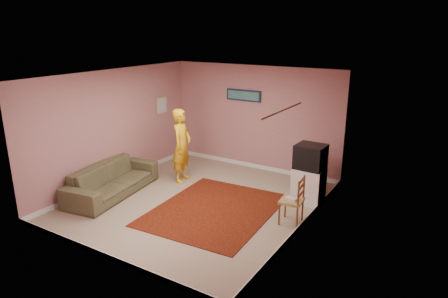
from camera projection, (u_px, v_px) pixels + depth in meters
The scene contains 26 objects.
ground at pixel (198, 202), 8.28m from camera, with size 5.00×5.00×0.00m, color tan.
wall_back at pixel (254, 118), 9.93m from camera, with size 4.50×0.02×2.60m, color #AB7075.
wall_front at pixel (98, 181), 5.86m from camera, with size 4.50×0.02×2.60m, color #AB7075.
wall_left at pixel (115, 127), 9.02m from camera, with size 0.02×5.00×2.60m, color #AB7075.
wall_right at pixel (305, 161), 6.77m from camera, with size 0.02×5.00×2.60m, color #AB7075.
ceiling at pixel (195, 75), 7.52m from camera, with size 4.50×5.00×0.02m, color silver.
baseboard_back at pixel (253, 166), 10.29m from camera, with size 4.50×0.02×0.10m, color silver.
baseboard_front at pixel (106, 256), 6.23m from camera, with size 4.50×0.02×0.10m, color silver.
baseboard_left at pixel (120, 179), 9.38m from camera, with size 0.02×5.00×0.10m, color silver.
baseboard_right at pixel (300, 227), 7.14m from camera, with size 0.02×5.00×0.10m, color silver.
window at pixel (283, 168), 6.00m from camera, with size 0.01×1.10×1.50m, color black.
curtain_sheer at pixel (278, 183), 5.94m from camera, with size 0.01×0.75×2.10m, color white.
curtain_floral at pixel (295, 169), 6.52m from camera, with size 0.01×0.35×2.10m, color #EEE6CB.
curtain_rod at pixel (283, 110), 5.76m from camera, with size 0.02×0.02×1.40m, color brown.
picture_back at pixel (244, 95), 9.90m from camera, with size 0.95×0.04×0.28m.
picture_left at pixel (162, 105), 10.24m from camera, with size 0.04×0.38×0.42m.
area_rug at pixel (215, 210), 7.90m from camera, with size 2.19×2.73×0.01m, color black.
tv_cabinet at pixel (309, 185), 8.16m from camera, with size 0.59×0.53×0.74m, color white.
crt_tv at pixel (310, 157), 7.98m from camera, with size 0.59×0.53×0.49m.
chair_a at pixel (311, 168), 8.66m from camera, with size 0.44×0.42×0.48m.
dvd_player at pixel (311, 171), 8.67m from camera, with size 0.34×0.24×0.06m, color #B6B5BA.
blue_throw at pixel (315, 158), 8.76m from camera, with size 0.45×0.06×0.47m, color #84B3D9.
chair_b at pixel (292, 195), 7.23m from camera, with size 0.43×0.44×0.49m.
game_console at pixel (292, 199), 7.25m from camera, with size 0.20×0.15×0.04m, color silver.
sofa at pixel (112, 180), 8.58m from camera, with size 2.27×0.89×0.66m, color brown.
person at pixel (182, 145), 9.19m from camera, with size 0.63×0.41×1.72m, color gold.
Camera 1 is at (4.44, -6.19, 3.47)m, focal length 32.00 mm.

